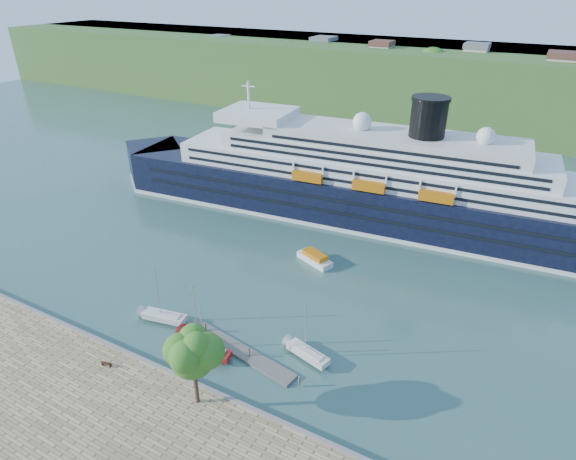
% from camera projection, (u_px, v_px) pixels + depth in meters
% --- Properties ---
extents(ground, '(400.00, 400.00, 0.00)m').
position_uv_depth(ground, '(169.00, 376.00, 61.35)').
color(ground, '#31574D').
rests_on(ground, ground).
extents(far_hillside, '(400.00, 50.00, 24.00)m').
position_uv_depth(far_hillside, '(443.00, 84.00, 168.34)').
color(far_hillside, '#305A24').
rests_on(far_hillside, ground).
extents(quay_coping, '(220.00, 0.50, 0.30)m').
position_uv_depth(quay_coping, '(167.00, 370.00, 60.66)').
color(quay_coping, slate).
rests_on(quay_coping, promenade).
extents(cruise_ship, '(117.99, 27.87, 26.25)m').
position_uv_depth(cruise_ship, '(360.00, 157.00, 96.29)').
color(cruise_ship, black).
rests_on(cruise_ship, ground).
extents(park_bench, '(1.44, 0.80, 0.87)m').
position_uv_depth(park_bench, '(106.00, 363.00, 61.40)').
color(park_bench, '#432213').
rests_on(park_bench, promenade).
extents(promenade_tree, '(6.88, 6.88, 11.39)m').
position_uv_depth(promenade_tree, '(194.00, 365.00, 53.77)').
color(promenade_tree, '#30641A').
rests_on(promenade_tree, promenade).
extents(floating_pontoon, '(18.94, 5.41, 0.42)m').
position_uv_depth(floating_pontoon, '(238.00, 350.00, 65.39)').
color(floating_pontoon, slate).
rests_on(floating_pontoon, ground).
extents(sailboat_white_near, '(7.59, 3.41, 9.47)m').
position_uv_depth(sailboat_white_near, '(161.00, 295.00, 68.80)').
color(sailboat_white_near, silver).
rests_on(sailboat_white_near, ground).
extents(sailboat_red, '(7.92, 3.76, 9.87)m').
position_uv_depth(sailboat_red, '(198.00, 320.00, 63.48)').
color(sailboat_red, maroon).
rests_on(sailboat_red, ground).
extents(sailboat_white_far, '(7.21, 3.62, 8.98)m').
position_uv_depth(sailboat_white_far, '(309.00, 332.00, 62.04)').
color(sailboat_white_far, silver).
rests_on(sailboat_white_far, ground).
extents(tender_launch, '(7.51, 4.92, 1.97)m').
position_uv_depth(tender_launch, '(315.00, 257.00, 85.38)').
color(tender_launch, '#C5670B').
rests_on(tender_launch, ground).
extents(sailboat_extra, '(7.23, 3.17, 9.04)m').
position_uv_depth(sailboat_extra, '(206.00, 331.00, 62.22)').
color(sailboat_extra, maroon).
rests_on(sailboat_extra, ground).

